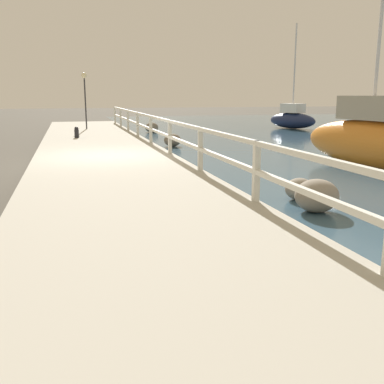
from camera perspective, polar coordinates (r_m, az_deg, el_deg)
ground_plane at (r=13.34m, az=-10.87°, el=3.42°), size 120.00×120.00×0.00m
dock_walkway at (r=13.32m, az=-10.89°, el=3.99°), size 4.03×36.00×0.27m
railing at (r=13.51m, az=-2.83°, el=7.81°), size 0.10×32.50×1.00m
boulder_mid_strip at (r=25.61m, az=-4.98°, el=8.11°), size 0.49×0.44×0.36m
boulder_upstream at (r=8.02m, az=15.55°, el=-0.46°), size 0.77×0.69×0.58m
boulder_water_edge at (r=8.90m, az=13.50°, el=0.38°), size 0.57×0.51×0.43m
boulder_near_dock at (r=24.75m, az=-5.14°, el=8.18°), size 0.72×0.65×0.54m
boulder_downstream at (r=17.79m, az=-2.49°, el=6.60°), size 0.68×0.61×0.51m
mooring_bollard at (r=19.21m, az=-14.45°, el=7.36°), size 0.18×0.18×0.46m
dock_lamp at (r=24.13m, az=-13.48°, el=12.93°), size 0.27×0.27×2.84m
sailboat_orange at (r=13.25m, az=21.78°, el=6.24°), size 1.61×5.25×6.61m
sailboat_navy at (r=28.18m, az=12.62°, el=9.10°), size 2.43×3.53×6.07m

